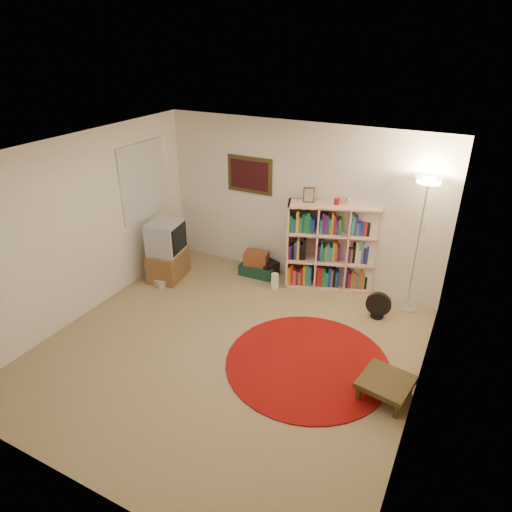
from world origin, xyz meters
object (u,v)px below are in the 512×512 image
at_px(bookshelf, 330,247).
at_px(tv_stand, 167,251).
at_px(floor_lamp, 425,202).
at_px(floor_fan, 378,305).
at_px(suitcase, 258,269).
at_px(side_table, 386,383).

relative_size(bookshelf, tv_stand, 1.69).
height_order(floor_lamp, tv_stand, floor_lamp).
xyz_separation_m(floor_fan, tv_stand, (-3.34, -0.38, 0.27)).
bearing_deg(floor_lamp, suitcase, -178.06).
xyz_separation_m(tv_stand, suitcase, (1.26, 0.75, -0.38)).
height_order(floor_lamp, floor_fan, floor_lamp).
bearing_deg(floor_fan, suitcase, 160.82).
height_order(tv_stand, side_table, tv_stand).
distance_m(bookshelf, floor_fan, 1.18).
xyz_separation_m(floor_fan, side_table, (0.45, -1.53, 0.00)).
xyz_separation_m(tv_stand, side_table, (3.79, -1.14, -0.26)).
xyz_separation_m(floor_lamp, suitcase, (-2.41, -0.08, -1.55)).
bearing_deg(suitcase, bookshelf, 6.50).
distance_m(floor_fan, side_table, 1.59).
bearing_deg(bookshelf, floor_lamp, -24.26).
xyz_separation_m(bookshelf, floor_lamp, (1.26, -0.10, 0.98)).
relative_size(floor_lamp, side_table, 3.23).
height_order(floor_lamp, side_table, floor_lamp).
height_order(bookshelf, side_table, bookshelf).
bearing_deg(bookshelf, side_table, -76.09).
distance_m(floor_fan, suitcase, 2.11).
bearing_deg(floor_lamp, bookshelf, 175.48).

